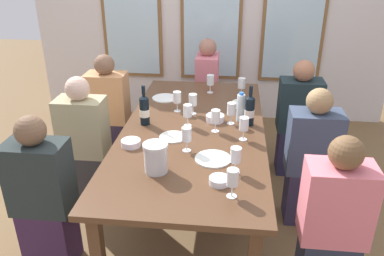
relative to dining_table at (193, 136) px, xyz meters
name	(u,v)px	position (x,y,z in m)	size (l,w,h in m)	color
ground_plane	(193,208)	(0.00, 0.00, -0.67)	(12.00, 12.00, 0.00)	brown
dining_table	(193,136)	(0.00, 0.00, 0.00)	(1.08, 2.26, 0.74)	brown
white_plate_0	(173,137)	(-0.13, -0.16, 0.07)	(0.20, 0.20, 0.01)	white
white_plate_1	(165,98)	(-0.33, 0.62, 0.07)	(0.23, 0.23, 0.01)	white
white_plate_2	(213,159)	(0.18, -0.45, 0.07)	(0.24, 0.24, 0.01)	white
metal_pitcher	(156,158)	(-0.16, -0.64, 0.16)	(0.16, 0.16, 0.19)	silver
wine_bottle_0	(144,110)	(-0.38, 0.04, 0.19)	(0.08, 0.08, 0.32)	black
wine_bottle_1	(250,110)	(0.42, 0.12, 0.19)	(0.08, 0.08, 0.32)	black
tasting_bowl_0	(131,143)	(-0.40, -0.33, 0.09)	(0.14, 0.14, 0.05)	white
tasting_bowl_1	(219,181)	(0.23, -0.74, 0.09)	(0.12, 0.12, 0.04)	white
tasting_bowl_2	(215,118)	(0.16, 0.16, 0.09)	(0.15, 0.15, 0.05)	white
tasting_bowl_3	(240,104)	(0.36, 0.50, 0.09)	(0.15, 0.15, 0.04)	white
water_bottle	(241,108)	(0.36, 0.19, 0.18)	(0.06, 0.06, 0.24)	white
wine_glass_0	(177,98)	(-0.17, 0.33, 0.19)	(0.07, 0.07, 0.17)	white
wine_glass_1	(210,81)	(0.07, 0.82, 0.18)	(0.07, 0.07, 0.17)	white
wine_glass_2	(188,112)	(-0.05, 0.05, 0.18)	(0.07, 0.07, 0.17)	white
wine_glass_3	(236,156)	(0.32, -0.61, 0.19)	(0.07, 0.07, 0.17)	white
wine_glass_4	(216,117)	(0.17, -0.03, 0.18)	(0.07, 0.07, 0.17)	white
wine_glass_5	(187,135)	(-0.01, -0.35, 0.18)	(0.07, 0.07, 0.17)	white
wine_glass_6	(231,110)	(0.28, 0.13, 0.18)	(0.07, 0.07, 0.17)	white
wine_glass_7	(233,179)	(0.31, -0.86, 0.18)	(0.07, 0.07, 0.17)	white
wine_glass_8	(244,124)	(0.38, -0.14, 0.19)	(0.07, 0.07, 0.17)	white
wine_glass_9	(193,100)	(-0.03, 0.29, 0.19)	(0.07, 0.07, 0.17)	white
wine_glass_10	(242,84)	(0.37, 0.76, 0.19)	(0.07, 0.07, 0.17)	white
seated_person_0	(44,199)	(-0.90, -0.71, -0.15)	(0.38, 0.24, 1.11)	#3A2141
seated_person_1	(332,226)	(0.90, -0.79, -0.15)	(0.38, 0.24, 1.11)	#2A2F42
seated_person_2	(85,145)	(-0.90, 0.04, -0.15)	(0.38, 0.24, 1.11)	#353435
seated_person_3	(311,161)	(0.90, -0.03, -0.15)	(0.38, 0.24, 1.11)	#2E2942
seated_person_4	(109,114)	(-0.90, 0.71, -0.15)	(0.38, 0.24, 1.11)	#2E2438
seated_person_5	(298,122)	(0.90, 0.71, -0.15)	(0.38, 0.24, 1.11)	#2A2544
seated_person_6	(207,90)	(0.00, 1.48, -0.15)	(0.24, 0.38, 1.11)	#34373F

